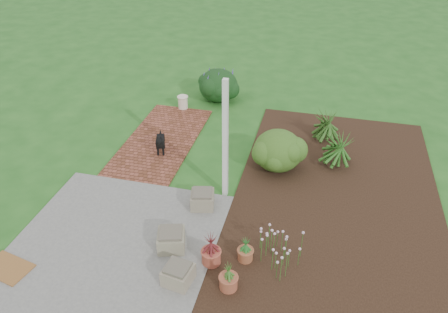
% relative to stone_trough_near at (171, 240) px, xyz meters
% --- Properties ---
extents(ground, '(80.00, 80.00, 0.00)m').
position_rel_stone_trough_near_xyz_m(ground, '(0.23, 1.61, -0.19)').
color(ground, '#20571B').
rests_on(ground, ground).
extents(concrete_patio, '(3.50, 3.50, 0.04)m').
position_rel_stone_trough_near_xyz_m(concrete_patio, '(-1.02, -0.14, -0.17)').
color(concrete_patio, slate).
rests_on(concrete_patio, ground).
extents(brick_path, '(1.60, 3.50, 0.04)m').
position_rel_stone_trough_near_xyz_m(brick_path, '(-1.47, 3.36, -0.17)').
color(brick_path, '#5B2F1C').
rests_on(brick_path, ground).
extents(garden_bed, '(4.00, 7.00, 0.03)m').
position_rel_stone_trough_near_xyz_m(garden_bed, '(2.73, 2.11, -0.18)').
color(garden_bed, black).
rests_on(garden_bed, ground).
extents(veranda_post, '(0.10, 0.10, 2.50)m').
position_rel_stone_trough_near_xyz_m(veranda_post, '(0.53, 1.71, 1.06)').
color(veranda_post, white).
rests_on(veranda_post, ground).
extents(stone_trough_near, '(0.57, 0.57, 0.30)m').
position_rel_stone_trough_near_xyz_m(stone_trough_near, '(0.00, 0.00, 0.00)').
color(stone_trough_near, gray).
rests_on(stone_trough_near, concrete_patio).
extents(stone_trough_mid, '(0.49, 0.49, 0.28)m').
position_rel_stone_trough_near_xyz_m(stone_trough_mid, '(0.36, -0.69, -0.01)').
color(stone_trough_mid, gray).
rests_on(stone_trough_mid, concrete_patio).
extents(stone_trough_far, '(0.52, 0.52, 0.29)m').
position_rel_stone_trough_near_xyz_m(stone_trough_far, '(0.21, 1.19, -0.01)').
color(stone_trough_far, '#706D53').
rests_on(stone_trough_far, concrete_patio).
extents(coir_doormat, '(0.86, 0.64, 0.02)m').
position_rel_stone_trough_near_xyz_m(coir_doormat, '(-2.45, -1.11, -0.14)').
color(coir_doormat, brown).
rests_on(coir_doormat, concrete_patio).
extents(black_dog, '(0.30, 0.57, 0.51)m').
position_rel_stone_trough_near_xyz_m(black_dog, '(-1.26, 2.79, 0.15)').
color(black_dog, black).
rests_on(black_dog, brick_path).
extents(cream_ceramic_urn, '(0.30, 0.30, 0.34)m').
position_rel_stone_trough_near_xyz_m(cream_ceramic_urn, '(-1.48, 5.09, 0.02)').
color(cream_ceramic_urn, beige).
rests_on(cream_ceramic_urn, brick_path).
extents(evergreen_shrub, '(1.23, 1.23, 0.90)m').
position_rel_stone_trough_near_xyz_m(evergreen_shrub, '(1.42, 2.88, 0.29)').
color(evergreen_shrub, '#13360C').
rests_on(evergreen_shrub, garden_bed).
extents(agapanthus_clump_back, '(1.29, 1.29, 0.93)m').
position_rel_stone_trough_near_xyz_m(agapanthus_clump_back, '(2.65, 3.34, 0.30)').
color(agapanthus_clump_back, '#0E4310').
rests_on(agapanthus_clump_back, garden_bed).
extents(agapanthus_clump_front, '(1.31, 1.31, 0.89)m').
position_rel_stone_trough_near_xyz_m(agapanthus_clump_front, '(2.36, 4.39, 0.28)').
color(agapanthus_clump_front, '#113B10').
rests_on(agapanthus_clump_front, garden_bed).
extents(pink_flower_patch, '(1.03, 1.03, 0.55)m').
position_rel_stone_trough_near_xyz_m(pink_flower_patch, '(1.86, 0.08, 0.11)').
color(pink_flower_patch, '#113D0F').
rests_on(pink_flower_patch, garden_bed).
extents(terracotta_pot_bronze, '(0.42, 0.42, 0.26)m').
position_rel_stone_trough_near_xyz_m(terracotta_pot_bronze, '(0.75, -0.17, -0.03)').
color(terracotta_pot_bronze, '#A44B37').
rests_on(terracotta_pot_bronze, garden_bed).
extents(terracotta_pot_small_left, '(0.31, 0.31, 0.21)m').
position_rel_stone_trough_near_xyz_m(terracotta_pot_small_left, '(1.29, 0.03, -0.06)').
color(terracotta_pot_small_left, '#955332').
rests_on(terracotta_pot_small_left, garden_bed).
extents(terracotta_pot_small_right, '(0.31, 0.31, 0.24)m').
position_rel_stone_trough_near_xyz_m(terracotta_pot_small_right, '(1.15, -0.62, -0.04)').
color(terracotta_pot_small_right, '#9A4D34').
rests_on(terracotta_pot_small_right, garden_bed).
extents(purple_flowering_bush, '(1.41, 1.41, 0.93)m').
position_rel_stone_trough_near_xyz_m(purple_flowering_bush, '(-0.69, 5.90, 0.27)').
color(purple_flowering_bush, black).
rests_on(purple_flowering_bush, ground).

